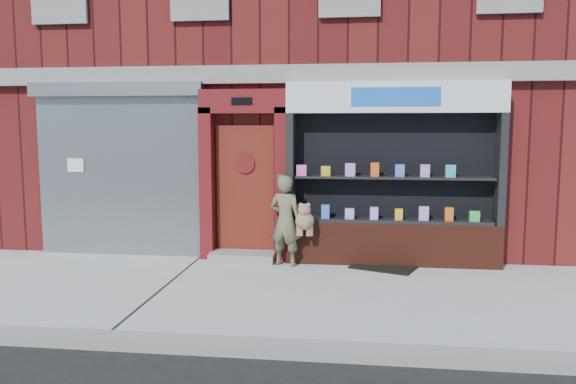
# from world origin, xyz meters

# --- Properties ---
(ground) EXTENTS (80.00, 80.00, 0.00)m
(ground) POSITION_xyz_m (0.00, 0.00, 0.00)
(ground) COLOR #9E9E99
(ground) RESTS_ON ground
(curb) EXTENTS (60.00, 0.30, 0.12)m
(curb) POSITION_xyz_m (0.00, -2.15, 0.06)
(curb) COLOR gray
(curb) RESTS_ON ground
(building) EXTENTS (12.00, 8.16, 8.00)m
(building) POSITION_xyz_m (-0.00, 5.99, 4.00)
(building) COLOR #4C1111
(building) RESTS_ON ground
(shutter_bay) EXTENTS (3.10, 0.30, 3.04)m
(shutter_bay) POSITION_xyz_m (-3.00, 1.93, 1.72)
(shutter_bay) COLOR gray
(shutter_bay) RESTS_ON ground
(red_door_bay) EXTENTS (1.52, 0.58, 2.90)m
(red_door_bay) POSITION_xyz_m (-0.75, 1.86, 1.46)
(red_door_bay) COLOR #570E11
(red_door_bay) RESTS_ON ground
(pharmacy_bay) EXTENTS (3.50, 0.41, 3.00)m
(pharmacy_bay) POSITION_xyz_m (1.75, 1.81, 1.37)
(pharmacy_bay) COLOR #531F13
(pharmacy_bay) RESTS_ON ground
(woman) EXTENTS (0.79, 0.50, 1.49)m
(woman) POSITION_xyz_m (0.05, 1.48, 0.75)
(woman) COLOR #606240
(woman) RESTS_ON ground
(doormat) EXTENTS (1.19, 1.02, 0.02)m
(doormat) POSITION_xyz_m (1.63, 1.55, 0.01)
(doormat) COLOR black
(doormat) RESTS_ON ground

